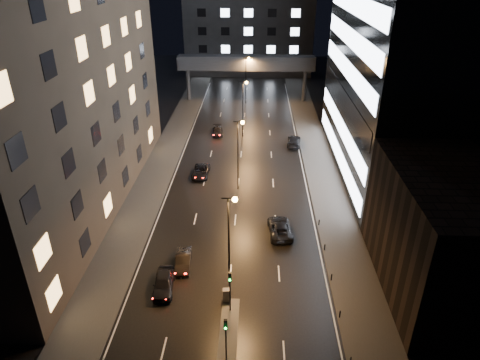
{
  "coord_description": "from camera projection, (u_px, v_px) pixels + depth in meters",
  "views": [
    {
      "loc": [
        2.33,
        -24.77,
        28.95
      ],
      "look_at": [
        0.47,
        23.06,
        4.0
      ],
      "focal_mm": 32.0,
      "sensor_mm": 36.0,
      "label": 1
    }
  ],
  "objects": [
    {
      "name": "ground",
      "position": [
        241.0,
        154.0,
        70.85
      ],
      "size": [
        160.0,
        160.0,
        0.0
      ],
      "primitive_type": "plane",
      "color": "black",
      "rests_on": "ground"
    },
    {
      "name": "sidewalk_left",
      "position": [
        160.0,
        166.0,
        66.82
      ],
      "size": [
        5.0,
        110.0,
        0.15
      ],
      "primitive_type": "cube",
      "color": "#383533",
      "rests_on": "ground"
    },
    {
      "name": "sidewalk_right",
      "position": [
        321.0,
        168.0,
        65.96
      ],
      "size": [
        5.0,
        110.0,
        0.15
      ],
      "primitive_type": "cube",
      "color": "#383533",
      "rests_on": "ground"
    },
    {
      "name": "building_left",
      "position": [
        37.0,
        47.0,
        48.21
      ],
      "size": [
        15.0,
        48.0,
        40.0
      ],
      "primitive_type": "cube",
      "color": "#2D2319",
      "rests_on": "ground"
    },
    {
      "name": "building_right_low",
      "position": [
        443.0,
        234.0,
        39.92
      ],
      "size": [
        10.0,
        18.0,
        12.0
      ],
      "primitive_type": "cube",
      "color": "black",
      "rests_on": "ground"
    },
    {
      "name": "building_right_glass",
      "position": [
        430.0,
        13.0,
        56.05
      ],
      "size": [
        20.0,
        36.0,
        45.0
      ],
      "primitive_type": "cube",
      "color": "black",
      "rests_on": "ground"
    },
    {
      "name": "building_far",
      "position": [
        249.0,
        26.0,
        116.47
      ],
      "size": [
        34.0,
        14.0,
        25.0
      ],
      "primitive_type": "cube",
      "color": "#333335",
      "rests_on": "ground"
    },
    {
      "name": "skybridge",
      "position": [
        246.0,
        64.0,
        93.58
      ],
      "size": [
        30.0,
        3.0,
        10.0
      ],
      "color": "#333335",
      "rests_on": "ground"
    },
    {
      "name": "median_island",
      "position": [
        229.0,
        332.0,
        37.14
      ],
      "size": [
        1.6,
        8.0,
        0.15
      ],
      "primitive_type": "cube",
      "color": "#383533",
      "rests_on": "ground"
    },
    {
      "name": "traffic_signal_near",
      "position": [
        230.0,
        285.0,
        37.95
      ],
      "size": [
        0.28,
        0.34,
        4.4
      ],
      "color": "black",
      "rests_on": "median_island"
    },
    {
      "name": "traffic_signal_far",
      "position": [
        226.0,
        334.0,
        33.08
      ],
      "size": [
        0.28,
        0.34,
        4.4
      ],
      "color": "black",
      "rests_on": "median_island"
    },
    {
      "name": "bollard_row",
      "position": [
        335.0,
        295.0,
        40.61
      ],
      "size": [
        0.12,
        25.12,
        0.9
      ],
      "color": "black",
      "rests_on": "ground"
    },
    {
      "name": "streetlight_near",
      "position": [
        230.0,
        231.0,
        39.49
      ],
      "size": [
        1.45,
        0.5,
        10.15
      ],
      "color": "black",
      "rests_on": "ground"
    },
    {
      "name": "streetlight_mid_a",
      "position": [
        239.0,
        146.0,
        57.21
      ],
      "size": [
        1.45,
        0.5,
        10.15
      ],
      "color": "black",
      "rests_on": "ground"
    },
    {
      "name": "streetlight_mid_b",
      "position": [
        244.0,
        102.0,
        74.93
      ],
      "size": [
        1.45,
        0.5,
        10.15
      ],
      "color": "black",
      "rests_on": "ground"
    },
    {
      "name": "streetlight_far",
      "position": [
        247.0,
        74.0,
        92.66
      ],
      "size": [
        1.45,
        0.5,
        10.15
      ],
      "color": "black",
      "rests_on": "ground"
    },
    {
      "name": "car_away_a",
      "position": [
        164.0,
        283.0,
        41.64
      ],
      "size": [
        2.28,
        4.83,
        1.6
      ],
      "primitive_type": "imported",
      "rotation": [
        0.0,
        0.0,
        0.08
      ],
      "color": "black",
      "rests_on": "ground"
    },
    {
      "name": "car_away_b",
      "position": [
        183.0,
        260.0,
        44.86
      ],
      "size": [
        1.8,
        4.44,
        1.43
      ],
      "primitive_type": "imported",
      "rotation": [
        0.0,
        0.0,
        0.07
      ],
      "color": "black",
      "rests_on": "ground"
    },
    {
      "name": "car_away_c",
      "position": [
        201.0,
        172.0,
        63.52
      ],
      "size": [
        2.42,
        5.09,
        1.4
      ],
      "primitive_type": "imported",
      "rotation": [
        0.0,
        0.0,
        -0.02
      ],
      "color": "black",
      "rests_on": "ground"
    },
    {
      "name": "car_away_d",
      "position": [
        218.0,
        131.0,
        78.45
      ],
      "size": [
        2.25,
        4.63,
        1.3
      ],
      "primitive_type": "imported",
      "rotation": [
        0.0,
        0.0,
        0.1
      ],
      "color": "black",
      "rests_on": "ground"
    },
    {
      "name": "car_toward_a",
      "position": [
        280.0,
        228.0,
        50.17
      ],
      "size": [
        3.0,
        5.73,
        1.54
      ],
      "primitive_type": "imported",
      "rotation": [
        0.0,
        0.0,
        3.22
      ],
      "color": "black",
      "rests_on": "ground"
    },
    {
      "name": "car_toward_b",
      "position": [
        294.0,
        141.0,
        73.95
      ],
      "size": [
        2.81,
        5.63,
        1.57
      ],
      "primitive_type": "imported",
      "rotation": [
        0.0,
        0.0,
        3.03
      ],
      "color": "black",
      "rests_on": "ground"
    },
    {
      "name": "utility_cabinet",
      "position": [
        227.0,
        295.0,
        40.08
      ],
      "size": [
        0.78,
        0.59,
        1.37
      ],
      "primitive_type": "cube",
      "rotation": [
        0.0,
        0.0,
        0.12
      ],
      "color": "#474749",
      "rests_on": "median_island"
    }
  ]
}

